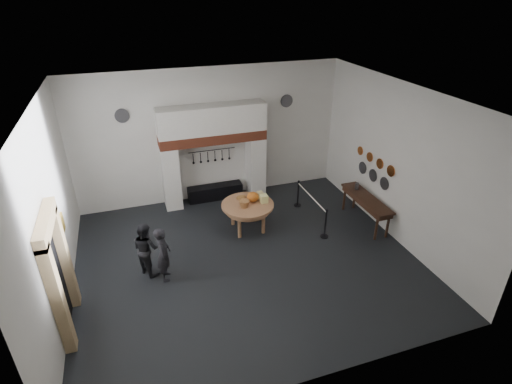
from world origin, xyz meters
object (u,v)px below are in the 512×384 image
object	(u,v)px
iron_range	(215,192)
work_table	(248,205)
visitor_far	(146,248)
barrier_post_far	(298,194)
side_table	(367,198)
visitor_near	(164,254)
barrier_post_near	(325,224)

from	to	relation	value
iron_range	work_table	distance (m)	2.37
visitor_far	barrier_post_far	size ratio (longest dim) A/B	1.64
iron_range	work_table	world-z (taller)	work_table
work_table	side_table	distance (m)	3.70
iron_range	barrier_post_far	size ratio (longest dim) A/B	2.11
work_table	visitor_far	xyz separation A→B (m)	(-3.10, -1.15, -0.10)
visitor_near	barrier_post_near	xyz separation A→B (m)	(4.75, 0.38, -0.30)
iron_range	visitor_far	distance (m)	4.30
visitor_near	visitor_far	world-z (taller)	visitor_near
iron_range	visitor_near	size ratio (longest dim) A/B	1.26
barrier_post_near	work_table	bearing A→B (deg)	150.19
work_table	visitor_near	distance (m)	3.12
visitor_far	barrier_post_far	distance (m)	5.52
iron_range	barrier_post_near	xyz separation A→B (m)	(2.54, -3.41, 0.20)
iron_range	side_table	world-z (taller)	side_table
iron_range	visitor_far	xyz separation A→B (m)	(-2.61, -3.39, 0.49)
side_table	barrier_post_far	xyz separation A→B (m)	(-1.56, 1.66, -0.42)
visitor_far	barrier_post_far	bearing A→B (deg)	-102.66
visitor_near	barrier_post_near	bearing A→B (deg)	-78.47
visitor_near	visitor_far	distance (m)	0.57
work_table	iron_range	bearing A→B (deg)	102.55
iron_range	visitor_near	distance (m)	4.41
barrier_post_far	visitor_near	bearing A→B (deg)	-153.41
iron_range	work_table	xyz separation A→B (m)	(0.50, -2.24, 0.59)
side_table	barrier_post_near	size ratio (longest dim) A/B	2.44
visitor_near	side_table	size ratio (longest dim) A/B	0.68
work_table	barrier_post_far	xyz separation A→B (m)	(2.05, 0.83, -0.39)
barrier_post_far	iron_range	bearing A→B (deg)	151.00
side_table	barrier_post_near	xyz separation A→B (m)	(-1.56, -0.34, -0.42)
work_table	barrier_post_near	world-z (taller)	barrier_post_near
visitor_near	visitor_far	size ratio (longest dim) A/B	1.02
work_table	barrier_post_near	bearing A→B (deg)	-29.81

